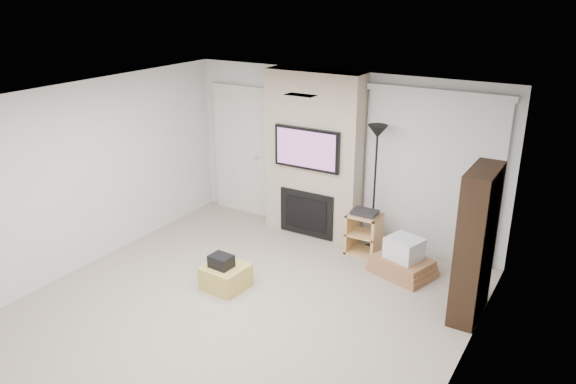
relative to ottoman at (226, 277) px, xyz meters
The scene contains 16 objects.
floor 0.66m from the ottoman, 43.05° to the right, with size 5.00×5.50×0.00m, color #AB9C8C.
ceiling 2.44m from the ottoman, 43.05° to the right, with size 5.00×5.50×0.00m, color white.
wall_back 2.60m from the ottoman, 78.53° to the left, with size 5.00×2.50×0.00m, color silver.
wall_front 3.41m from the ottoman, 81.63° to the right, with size 5.00×2.50×0.00m, color silver.
wall_left 2.35m from the ottoman, 167.82° to the right, with size 5.50×2.50×0.00m, color silver.
wall_right 3.20m from the ottoman, ahead, with size 5.50×2.50×0.00m, color silver.
hvac_vent 2.53m from the ottoman, 22.60° to the left, with size 0.35×0.18×0.01m, color silver.
ottoman is the anchor object (origin of this frame).
black_bag 0.24m from the ottoman, 130.76° to the right, with size 0.28×0.22×0.16m, color black.
fireplace_wall 2.37m from the ottoman, 86.76° to the left, with size 1.50×0.47×2.50m.
entry_door 2.79m from the ottoman, 120.32° to the left, with size 1.02×0.11×2.14m.
vertical_blinds 3.14m from the ottoman, 50.42° to the left, with size 1.98×0.10×2.37m.
floor_lamp 2.64m from the ottoman, 59.15° to the left, with size 0.28×0.28×1.87m.
av_stand 2.13m from the ottoman, 58.54° to the left, with size 0.45×0.38×0.66m.
box_stack 2.36m from the ottoman, 39.43° to the left, with size 0.92×0.79×0.52m.
bookshelf 3.06m from the ottoman, 19.00° to the left, with size 0.30×0.80×1.80m.
Camera 1 is at (3.45, -4.58, 3.65)m, focal length 35.00 mm.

